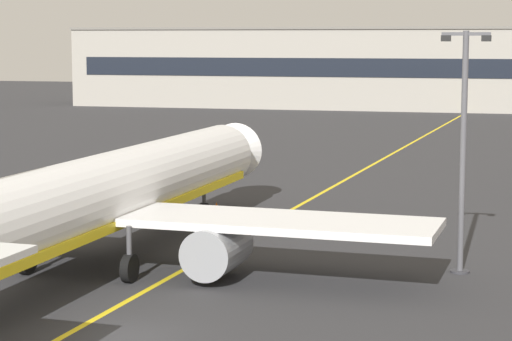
% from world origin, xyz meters
% --- Properties ---
extents(ground_plane, '(400.00, 400.00, 0.00)m').
position_xyz_m(ground_plane, '(0.00, 0.00, 0.00)').
color(ground_plane, '#2D2D30').
extents(taxiway_centreline, '(13.57, 179.53, 0.01)m').
position_xyz_m(taxiway_centreline, '(0.00, 30.00, 0.00)').
color(taxiway_centreline, yellow).
rests_on(taxiway_centreline, ground).
extents(airliner_foreground, '(32.21, 41.51, 11.65)m').
position_xyz_m(airliner_foreground, '(-5.46, 9.70, 3.37)').
color(airliner_foreground, white).
rests_on(airliner_foreground, ground).
extents(apron_lamp_post, '(2.24, 0.90, 11.22)m').
position_xyz_m(apron_lamp_post, '(11.27, 13.42, 5.90)').
color(apron_lamp_post, '#515156').
rests_on(apron_lamp_post, ground).
extents(safety_cone_by_nose_gear, '(0.44, 0.44, 0.55)m').
position_xyz_m(safety_cone_by_nose_gear, '(-4.68, 26.90, 0.26)').
color(safety_cone_by_nose_gear, orange).
rests_on(safety_cone_by_nose_gear, ground).
extents(terminal_building, '(128.18, 12.40, 12.57)m').
position_xyz_m(terminal_building, '(8.16, 122.13, 6.29)').
color(terminal_building, '#9E998E').
rests_on(terminal_building, ground).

